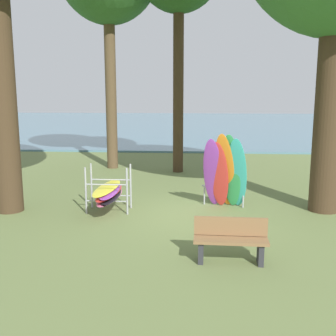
% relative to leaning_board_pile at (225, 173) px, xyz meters
% --- Properties ---
extents(ground_plane, '(80.00, 80.00, 0.00)m').
position_rel_leaning_board_pile_xyz_m(ground_plane, '(-1.00, -0.65, -1.01)').
color(ground_plane, olive).
extents(lake_water, '(80.00, 36.00, 0.10)m').
position_rel_leaning_board_pile_xyz_m(lake_water, '(-1.00, 28.24, -0.96)').
color(lake_water, slate).
rests_on(lake_water, ground).
extents(leaning_board_pile, '(1.35, 1.08, 2.15)m').
position_rel_leaning_board_pile_xyz_m(leaning_board_pile, '(0.00, 0.00, 0.00)').
color(leaning_board_pile, purple).
rests_on(leaning_board_pile, ground).
extents(board_storage_rack, '(1.15, 2.13, 1.25)m').
position_rel_leaning_board_pile_xyz_m(board_storage_rack, '(-3.13, -0.38, -0.49)').
color(board_storage_rack, '#9EA0A5').
rests_on(board_storage_rack, ground).
extents(park_bench, '(1.41, 0.45, 0.85)m').
position_rel_leaning_board_pile_xyz_m(park_bench, '(-0.11, -3.58, -0.56)').
color(park_bench, '#2D2D33').
rests_on(park_bench, ground).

